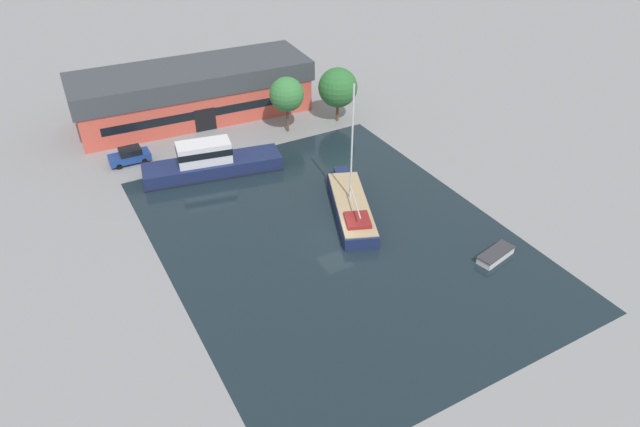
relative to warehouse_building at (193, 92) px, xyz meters
name	(u,v)px	position (x,y,z in m)	size (l,w,h in m)	color
ground_plane	(335,239)	(2.15, -29.34, -3.06)	(440.00, 440.00, 0.00)	gray
water_canal	(335,239)	(2.15, -29.34, -3.06)	(27.57, 35.72, 0.01)	black
warehouse_building	(193,92)	(0.00, 0.00, 0.00)	(27.80, 10.75, 6.04)	#C64C3D
quay_tree_near_building	(287,94)	(7.76, -9.09, 1.40)	(3.82, 3.82, 6.38)	brown
quay_tree_by_water	(338,88)	(14.14, -9.36, 1.03)	(4.52, 4.52, 6.36)	brown
parked_car	(130,156)	(-9.69, -7.69, -2.25)	(4.17, 2.01, 1.62)	navy
sailboat_moored	(351,206)	(5.38, -26.60, -2.39)	(6.81, 12.00, 11.92)	#19234C
motor_cruiser	(210,162)	(-3.18, -13.80, -1.82)	(14.13, 5.90, 3.47)	#19234C
small_dinghy	(496,255)	(12.09, -37.87, -2.71)	(3.75, 2.06, 0.68)	silver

